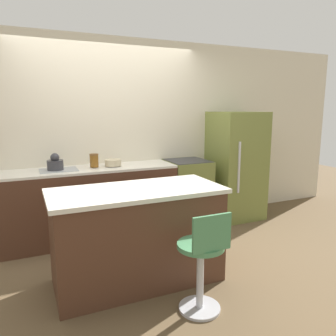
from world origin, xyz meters
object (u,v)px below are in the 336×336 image
(oven_range, at_px, (187,192))
(refrigerator, at_px, (236,165))
(stool_chair, at_px, (202,263))
(mixing_bowl, at_px, (113,163))
(kettle, at_px, (55,163))

(oven_range, distance_m, refrigerator, 0.88)
(oven_range, xyz_separation_m, refrigerator, (0.81, -0.04, 0.34))
(oven_range, height_order, refrigerator, refrigerator)
(oven_range, bearing_deg, stool_chair, -114.08)
(oven_range, height_order, mixing_bowl, mixing_bowl)
(kettle, distance_m, mixing_bowl, 0.71)
(stool_chair, bearing_deg, mixing_bowl, 96.21)
(stool_chair, xyz_separation_m, mixing_bowl, (-0.21, 1.95, 0.54))
(oven_range, height_order, kettle, kettle)
(stool_chair, relative_size, mixing_bowl, 4.20)
(kettle, bearing_deg, stool_chair, -64.74)
(oven_range, relative_size, mixing_bowl, 4.46)
(refrigerator, distance_m, kettle, 2.61)
(oven_range, distance_m, mixing_bowl, 1.20)
(refrigerator, bearing_deg, mixing_bowl, 178.68)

